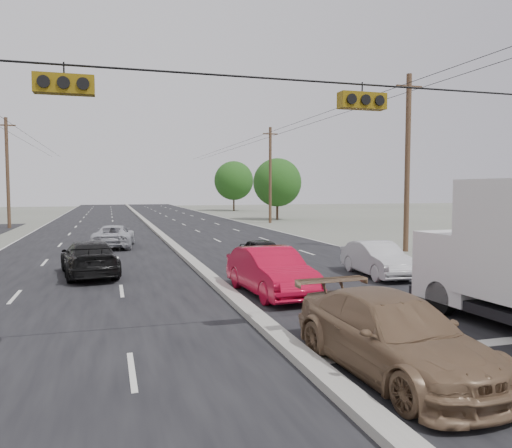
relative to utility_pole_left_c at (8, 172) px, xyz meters
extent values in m
plane|color=#606356|center=(12.50, -40.00, -5.11)|extent=(200.00, 200.00, 0.00)
cube|color=black|center=(12.50, -10.00, -5.11)|extent=(20.00, 160.00, 0.02)
cube|color=gray|center=(12.50, -10.00, -5.01)|extent=(0.50, 160.00, 0.20)
cylinder|color=#422D1E|center=(0.00, 0.00, -0.11)|extent=(0.30, 0.30, 10.00)
cube|color=#422D1E|center=(0.00, 0.00, 4.19)|extent=(1.60, 0.12, 0.12)
cylinder|color=#422D1E|center=(25.00, -25.00, -0.11)|extent=(0.30, 0.30, 10.00)
cube|color=#422D1E|center=(25.00, -25.00, 4.19)|extent=(1.60, 0.12, 0.12)
cylinder|color=#422D1E|center=(25.00, 0.00, -0.11)|extent=(0.30, 0.30, 10.00)
cube|color=#422D1E|center=(25.00, 0.00, 4.19)|extent=(1.60, 0.12, 0.12)
cylinder|color=black|center=(12.50, -40.00, 0.69)|extent=(25.00, 0.04, 0.04)
cube|color=#72590C|center=(8.00, -40.00, 0.34)|extent=(1.05, 0.30, 0.35)
cube|color=#72590C|center=(14.00, -40.00, 0.34)|extent=(1.05, 0.30, 0.35)
cylinder|color=#382619|center=(27.50, 5.00, -3.85)|extent=(0.28, 0.28, 2.52)
sphere|color=#214B14|center=(27.50, 5.00, -0.77)|extent=(5.60, 5.60, 5.60)
cylinder|color=#382619|center=(28.50, 30.00, -3.67)|extent=(0.28, 0.28, 2.88)
sphere|color=#214B14|center=(28.50, 30.00, -0.15)|extent=(6.40, 6.40, 6.40)
cube|color=silver|center=(18.81, -37.57, -3.76)|extent=(2.71, 2.21, 1.93)
cylinder|color=black|center=(17.70, -37.92, -4.62)|extent=(0.39, 0.99, 0.97)
cylinder|color=black|center=(19.95, -37.77, -4.62)|extent=(0.39, 0.99, 0.97)
imported|color=brown|center=(13.90, -41.54, -4.36)|extent=(2.45, 5.30, 1.50)
imported|color=#B60B29|center=(13.90, -34.04, -4.32)|extent=(2.02, 4.91, 1.58)
imported|color=black|center=(15.50, -28.13, -4.49)|extent=(1.85, 3.79, 1.24)
imported|color=#BCBCBF|center=(19.20, -31.84, -4.41)|extent=(1.70, 4.31, 1.39)
imported|color=navy|center=(22.10, -35.45, -4.38)|extent=(2.22, 5.10, 1.46)
imported|color=black|center=(7.92, -28.46, -4.38)|extent=(2.69, 5.26, 1.46)
imported|color=#B0B1B8|center=(8.98, -18.36, -4.42)|extent=(2.75, 5.12, 1.37)
camera|label=1|loc=(8.73, -49.78, -1.55)|focal=35.00mm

